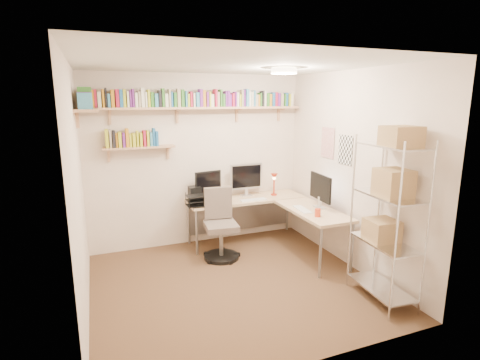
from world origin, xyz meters
The scene contains 6 objects.
ground centered at (0.00, 0.00, 0.00)m, with size 3.20×3.20×0.00m, color #4E3521.
room_shell centered at (0.00, 0.00, 1.55)m, with size 3.24×3.04×2.52m.
wall_shelves centered at (-0.43, 1.30, 2.03)m, with size 3.12×1.09×0.80m.
corner_desk centered at (0.69, 0.99, 0.68)m, with size 1.83×1.78×1.19m.
office_chair centered at (0.10, 0.81, 0.40)m, with size 0.50×0.51×0.96m.
wire_rack centered at (1.36, -0.93, 1.18)m, with size 0.44×0.80×1.89m.
Camera 1 is at (-1.42, -3.81, 2.14)m, focal length 28.00 mm.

